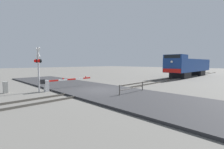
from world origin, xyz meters
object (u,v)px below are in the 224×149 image
at_px(crossing_signal, 38,64).
at_px(crossing_gate, 54,83).
at_px(utility_cabinet, 5,87).
at_px(locomotive, 189,66).
at_px(guard_railing, 132,87).

bearing_deg(crossing_signal, crossing_gate, 73.08).
xyz_separation_m(crossing_gate, utility_cabinet, (-1.81, -3.55, -0.22)).
bearing_deg(crossing_signal, locomotive, 81.90).
bearing_deg(crossing_gate, guard_railing, 31.63).
bearing_deg(guard_railing, crossing_gate, -148.37).
distance_m(utility_cabinet, guard_railing, 11.02).
height_order(utility_cabinet, guard_railing, utility_cabinet).
relative_size(crossing_gate, utility_cabinet, 5.41).
distance_m(crossing_signal, crossing_gate, 2.21).
height_order(crossing_gate, utility_cabinet, crossing_gate).
bearing_deg(crossing_signal, guard_railing, 37.44).
bearing_deg(utility_cabinet, crossing_signal, 58.25).
relative_size(locomotive, crossing_gate, 2.86).
xyz_separation_m(locomotive, crossing_gate, (-3.39, -25.23, -1.31)).
bearing_deg(crossing_gate, locomotive, 82.35).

